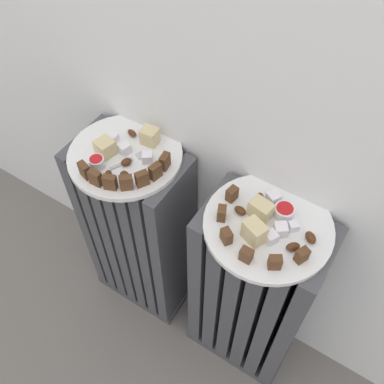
% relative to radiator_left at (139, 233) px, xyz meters
% --- Properties ---
extents(ground_plane, '(6.00, 6.00, 0.00)m').
position_rel_radiator_left_xyz_m(ground_plane, '(0.19, -0.28, -0.33)').
color(ground_plane, slate).
extents(radiator_left, '(0.30, 0.18, 0.66)m').
position_rel_radiator_left_xyz_m(radiator_left, '(0.00, 0.00, 0.00)').
color(radiator_left, '#47474C').
rests_on(radiator_left, ground_plane).
extents(radiator_right, '(0.30, 0.18, 0.66)m').
position_rel_radiator_left_xyz_m(radiator_right, '(0.37, -0.00, -0.00)').
color(radiator_right, '#47474C').
rests_on(radiator_right, ground_plane).
extents(plate_left, '(0.27, 0.27, 0.01)m').
position_rel_radiator_left_xyz_m(plate_left, '(0.00, -0.00, 0.34)').
color(plate_left, white).
rests_on(plate_left, radiator_left).
extents(plate_right, '(0.27, 0.27, 0.01)m').
position_rel_radiator_left_xyz_m(plate_right, '(0.37, -0.00, 0.34)').
color(plate_right, white).
rests_on(plate_right, radiator_right).
extents(dark_cake_slice_left_0, '(0.03, 0.02, 0.04)m').
position_rel_radiator_left_xyz_m(dark_cake_slice_left_0, '(-0.03, -0.10, 0.37)').
color(dark_cake_slice_left_0, '#56351E').
rests_on(dark_cake_slice_left_0, plate_left).
extents(dark_cake_slice_left_1, '(0.03, 0.02, 0.04)m').
position_rel_radiator_left_xyz_m(dark_cake_slice_left_1, '(0.00, -0.11, 0.37)').
color(dark_cake_slice_left_1, '#56351E').
rests_on(dark_cake_slice_left_1, plate_left).
extents(dark_cake_slice_left_2, '(0.03, 0.03, 0.04)m').
position_rel_radiator_left_xyz_m(dark_cake_slice_left_2, '(0.04, -0.10, 0.37)').
color(dark_cake_slice_left_2, '#56351E').
rests_on(dark_cake_slice_left_2, plate_left).
extents(dark_cake_slice_left_3, '(0.03, 0.03, 0.04)m').
position_rel_radiator_left_xyz_m(dark_cake_slice_left_3, '(0.07, -0.08, 0.37)').
color(dark_cake_slice_left_3, '#56351E').
rests_on(dark_cake_slice_left_3, plate_left).
extents(dark_cake_slice_left_4, '(0.03, 0.03, 0.04)m').
position_rel_radiator_left_xyz_m(dark_cake_slice_left_4, '(0.09, -0.05, 0.37)').
color(dark_cake_slice_left_4, '#56351E').
rests_on(dark_cake_slice_left_4, plate_left).
extents(dark_cake_slice_left_5, '(0.02, 0.03, 0.04)m').
position_rel_radiator_left_xyz_m(dark_cake_slice_left_5, '(0.10, -0.02, 0.37)').
color(dark_cake_slice_left_5, '#56351E').
rests_on(dark_cake_slice_left_5, plate_left).
extents(dark_cake_slice_left_6, '(0.02, 0.03, 0.04)m').
position_rel_radiator_left_xyz_m(dark_cake_slice_left_6, '(0.10, 0.02, 0.37)').
color(dark_cake_slice_left_6, '#56351E').
rests_on(dark_cake_slice_left_6, plate_left).
extents(marble_cake_slice_left_0, '(0.04, 0.04, 0.04)m').
position_rel_radiator_left_xyz_m(marble_cake_slice_left_0, '(0.03, 0.06, 0.37)').
color(marble_cake_slice_left_0, beige).
rests_on(marble_cake_slice_left_0, plate_left).
extents(marble_cake_slice_left_1, '(0.05, 0.05, 0.04)m').
position_rel_radiator_left_xyz_m(marble_cake_slice_left_1, '(-0.04, -0.02, 0.37)').
color(marble_cake_slice_left_1, beige).
rests_on(marble_cake_slice_left_1, plate_left).
extents(turkish_delight_left_0, '(0.03, 0.03, 0.02)m').
position_rel_radiator_left_xyz_m(turkish_delight_left_0, '(0.06, 0.01, 0.36)').
color(turkish_delight_left_0, white).
rests_on(turkish_delight_left_0, plate_left).
extents(turkish_delight_left_1, '(0.02, 0.02, 0.02)m').
position_rel_radiator_left_xyz_m(turkish_delight_left_1, '(-0.05, 0.02, 0.36)').
color(turkish_delight_left_1, white).
rests_on(turkish_delight_left_1, plate_left).
extents(turkish_delight_left_2, '(0.03, 0.03, 0.03)m').
position_rel_radiator_left_xyz_m(turkish_delight_left_2, '(-0.00, 0.00, 0.36)').
color(turkish_delight_left_2, white).
rests_on(turkish_delight_left_2, plate_left).
extents(medjool_date_left_0, '(0.02, 0.03, 0.02)m').
position_rel_radiator_left_xyz_m(medjool_date_left_0, '(0.01, -0.08, 0.36)').
color(medjool_date_left_0, '#4C2814').
rests_on(medjool_date_left_0, plate_left).
extents(medjool_date_left_1, '(0.03, 0.02, 0.02)m').
position_rel_radiator_left_xyz_m(medjool_date_left_1, '(-0.02, 0.06, 0.36)').
color(medjool_date_left_1, '#4C2814').
rests_on(medjool_date_left_1, plate_left).
extents(medjool_date_left_2, '(0.03, 0.03, 0.02)m').
position_rel_radiator_left_xyz_m(medjool_date_left_2, '(0.05, -0.06, 0.36)').
color(medjool_date_left_2, '#4C2814').
rests_on(medjool_date_left_2, plate_left).
extents(medjool_date_left_3, '(0.03, 0.03, 0.02)m').
position_rel_radiator_left_xyz_m(medjool_date_left_3, '(0.02, -0.02, 0.36)').
color(medjool_date_left_3, '#4C2814').
rests_on(medjool_date_left_3, plate_left).
extents(jam_bowl_left, '(0.04, 0.04, 0.03)m').
position_rel_radiator_left_xyz_m(jam_bowl_left, '(-0.03, -0.07, 0.36)').
color(jam_bowl_left, white).
rests_on(jam_bowl_left, plate_left).
extents(dark_cake_slice_right_0, '(0.02, 0.03, 0.03)m').
position_rel_radiator_left_xyz_m(dark_cake_slice_right_0, '(0.28, 0.02, 0.36)').
color(dark_cake_slice_right_0, '#56351E').
rests_on(dark_cake_slice_right_0, plate_right).
extents(dark_cake_slice_right_1, '(0.03, 0.03, 0.03)m').
position_rel_radiator_left_xyz_m(dark_cake_slice_right_1, '(0.28, -0.04, 0.36)').
color(dark_cake_slice_right_1, '#56351E').
rests_on(dark_cake_slice_right_1, plate_right).
extents(dark_cake_slice_right_2, '(0.03, 0.03, 0.03)m').
position_rel_radiator_left_xyz_m(dark_cake_slice_right_2, '(0.32, -0.08, 0.36)').
color(dark_cake_slice_right_2, '#56351E').
rests_on(dark_cake_slice_right_2, plate_right).
extents(dark_cake_slice_right_3, '(0.02, 0.02, 0.03)m').
position_rel_radiator_left_xyz_m(dark_cake_slice_right_3, '(0.37, -0.10, 0.36)').
color(dark_cake_slice_right_3, '#56351E').
rests_on(dark_cake_slice_right_3, plate_right).
extents(dark_cake_slice_right_4, '(0.03, 0.03, 0.03)m').
position_rel_radiator_left_xyz_m(dark_cake_slice_right_4, '(0.42, -0.08, 0.36)').
color(dark_cake_slice_right_4, '#56351E').
rests_on(dark_cake_slice_right_4, plate_right).
extents(dark_cake_slice_right_5, '(0.03, 0.03, 0.03)m').
position_rel_radiator_left_xyz_m(dark_cake_slice_right_5, '(0.46, -0.04, 0.36)').
color(dark_cake_slice_right_5, '#56351E').
rests_on(dark_cake_slice_right_5, plate_right).
extents(marble_cake_slice_right_0, '(0.05, 0.05, 0.05)m').
position_rel_radiator_left_xyz_m(marble_cake_slice_right_0, '(0.36, -0.05, 0.37)').
color(marble_cake_slice_right_0, beige).
rests_on(marble_cake_slice_right_0, plate_right).
extents(marble_cake_slice_right_1, '(0.05, 0.04, 0.04)m').
position_rel_radiator_left_xyz_m(marble_cake_slice_right_1, '(0.35, 0.01, 0.37)').
color(marble_cake_slice_right_1, beige).
rests_on(marble_cake_slice_right_1, plate_right).
extents(turkish_delight_right_0, '(0.03, 0.03, 0.02)m').
position_rel_radiator_left_xyz_m(turkish_delight_right_0, '(0.35, 0.06, 0.36)').
color(turkish_delight_right_0, white).
rests_on(turkish_delight_right_0, plate_right).
extents(turkish_delight_right_1, '(0.03, 0.03, 0.02)m').
position_rel_radiator_left_xyz_m(turkish_delight_right_1, '(0.42, 0.02, 0.36)').
color(turkish_delight_right_1, white).
rests_on(turkish_delight_right_1, plate_right).
extents(turkish_delight_right_2, '(0.04, 0.04, 0.03)m').
position_rel_radiator_left_xyz_m(turkish_delight_right_2, '(0.40, -0.01, 0.36)').
color(turkish_delight_right_2, white).
rests_on(turkish_delight_right_2, plate_right).
extents(turkish_delight_right_3, '(0.03, 0.03, 0.02)m').
position_rel_radiator_left_xyz_m(turkish_delight_right_3, '(0.39, -0.03, 0.36)').
color(turkish_delight_right_3, white).
rests_on(turkish_delight_right_3, plate_right).
extents(medjool_date_right_0, '(0.03, 0.03, 0.02)m').
position_rel_radiator_left_xyz_m(medjool_date_right_0, '(0.33, 0.05, 0.36)').
color(medjool_date_right_0, '#4C2814').
rests_on(medjool_date_right_0, plate_right).
extents(medjool_date_right_1, '(0.03, 0.03, 0.02)m').
position_rel_radiator_left_xyz_m(medjool_date_right_1, '(0.44, -0.03, 0.36)').
color(medjool_date_right_1, '#4C2814').
rests_on(medjool_date_right_1, plate_right).
extents(medjool_date_right_2, '(0.03, 0.02, 0.01)m').
position_rel_radiator_left_xyz_m(medjool_date_right_2, '(0.31, -0.01, 0.35)').
color(medjool_date_right_2, '#4C2814').
rests_on(medjool_date_right_2, plate_right).
extents(medjool_date_right_3, '(0.03, 0.03, 0.02)m').
position_rel_radiator_left_xyz_m(medjool_date_right_3, '(0.46, 0.01, 0.36)').
color(medjool_date_right_3, '#4C2814').
rests_on(medjool_date_right_3, plate_right).
extents(jam_bowl_right, '(0.04, 0.04, 0.02)m').
position_rel_radiator_left_xyz_m(jam_bowl_right, '(0.39, 0.04, 0.36)').
color(jam_bowl_right, white).
rests_on(jam_bowl_right, plate_right).
extents(fork, '(0.05, 0.09, 0.00)m').
position_rel_radiator_left_xyz_m(fork, '(0.03, -0.01, 0.35)').
color(fork, '#B7B7BC').
rests_on(fork, plate_left).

